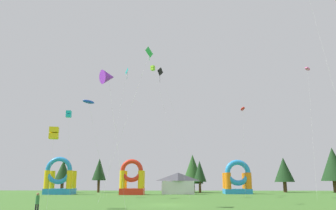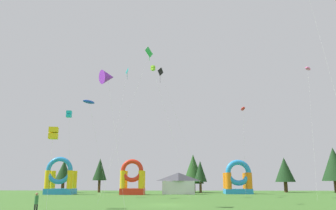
{
  "view_description": "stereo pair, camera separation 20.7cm",
  "coord_description": "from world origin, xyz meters",
  "px_view_note": "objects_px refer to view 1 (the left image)",
  "views": [
    {
      "loc": [
        1.47,
        -38.74,
        2.51
      ],
      "look_at": [
        0.0,
        10.18,
        13.66
      ],
      "focal_mm": 35.99,
      "sensor_mm": 36.0,
      "label": 1
    },
    {
      "loc": [
        1.68,
        -38.73,
        2.51
      ],
      "look_at": [
        0.0,
        10.18,
        13.66
      ],
      "focal_mm": 35.99,
      "sensor_mm": 36.0,
      "label": 2
    }
  ],
  "objects_px": {
    "person_midfield": "(37,202)",
    "inflatable_blue_arch": "(132,182)",
    "kite_purple_delta": "(108,77)",
    "kite_red_parafoil": "(243,109)",
    "kite_blue_parafoil": "(89,102)",
    "kite_green_diamond": "(150,53)",
    "kite_yellow_box": "(54,133)",
    "kite_black_diamond": "(160,73)",
    "kite_pink_parafoil": "(307,69)",
    "kite_teal_diamond": "(127,73)",
    "kite_lime_box": "(153,69)",
    "festival_tent": "(178,183)",
    "inflatable_orange_dome": "(237,181)",
    "kite_cyan_box": "(69,114)",
    "inflatable_red_slide": "(60,180)"
  },
  "relations": [
    {
      "from": "kite_red_parafoil",
      "to": "kite_teal_diamond",
      "type": "bearing_deg",
      "value": 176.45
    },
    {
      "from": "person_midfield",
      "to": "festival_tent",
      "type": "height_order",
      "value": "festival_tent"
    },
    {
      "from": "kite_yellow_box",
      "to": "kite_lime_box",
      "type": "relative_size",
      "value": 0.34
    },
    {
      "from": "kite_purple_delta",
      "to": "person_midfield",
      "type": "distance_m",
      "value": 16.41
    },
    {
      "from": "kite_cyan_box",
      "to": "inflatable_blue_arch",
      "type": "height_order",
      "value": "kite_cyan_box"
    },
    {
      "from": "kite_green_diamond",
      "to": "inflatable_blue_arch",
      "type": "distance_m",
      "value": 31.42
    },
    {
      "from": "kite_green_diamond",
      "to": "kite_cyan_box",
      "type": "bearing_deg",
      "value": 133.93
    },
    {
      "from": "kite_black_diamond",
      "to": "inflatable_orange_dome",
      "type": "relative_size",
      "value": 3.54
    },
    {
      "from": "kite_blue_parafoil",
      "to": "kite_black_diamond",
      "type": "height_order",
      "value": "kite_black_diamond"
    },
    {
      "from": "kite_blue_parafoil",
      "to": "festival_tent",
      "type": "distance_m",
      "value": 25.99
    },
    {
      "from": "kite_pink_parafoil",
      "to": "kite_black_diamond",
      "type": "relative_size",
      "value": 0.88
    },
    {
      "from": "inflatable_orange_dome",
      "to": "kite_red_parafoil",
      "type": "bearing_deg",
      "value": -94.55
    },
    {
      "from": "kite_purple_delta",
      "to": "inflatable_blue_arch",
      "type": "height_order",
      "value": "kite_purple_delta"
    },
    {
      "from": "kite_lime_box",
      "to": "inflatable_orange_dome",
      "type": "bearing_deg",
      "value": 40.77
    },
    {
      "from": "kite_red_parafoil",
      "to": "person_midfield",
      "type": "xyz_separation_m",
      "value": [
        -21.94,
        -29.64,
        -13.57
      ]
    },
    {
      "from": "kite_green_diamond",
      "to": "kite_purple_delta",
      "type": "bearing_deg",
      "value": -130.61
    },
    {
      "from": "kite_cyan_box",
      "to": "kite_pink_parafoil",
      "type": "relative_size",
      "value": 0.67
    },
    {
      "from": "kite_teal_diamond",
      "to": "person_midfield",
      "type": "height_order",
      "value": "kite_teal_diamond"
    },
    {
      "from": "kite_pink_parafoil",
      "to": "inflatable_red_slide",
      "type": "distance_m",
      "value": 51.26
    },
    {
      "from": "kite_yellow_box",
      "to": "kite_pink_parafoil",
      "type": "distance_m",
      "value": 43.24
    },
    {
      "from": "kite_purple_delta",
      "to": "kite_pink_parafoil",
      "type": "relative_size",
      "value": 0.69
    },
    {
      "from": "kite_yellow_box",
      "to": "kite_lime_box",
      "type": "bearing_deg",
      "value": 72.29
    },
    {
      "from": "kite_purple_delta",
      "to": "kite_red_parafoil",
      "type": "xyz_separation_m",
      "value": [
        18.88,
        20.15,
        0.53
      ]
    },
    {
      "from": "kite_yellow_box",
      "to": "kite_green_diamond",
      "type": "bearing_deg",
      "value": 41.85
    },
    {
      "from": "kite_blue_parafoil",
      "to": "kite_pink_parafoil",
      "type": "height_order",
      "value": "kite_pink_parafoil"
    },
    {
      "from": "kite_purple_delta",
      "to": "kite_green_diamond",
      "type": "distance_m",
      "value": 8.13
    },
    {
      "from": "kite_lime_box",
      "to": "kite_black_diamond",
      "type": "distance_m",
      "value": 6.48
    },
    {
      "from": "kite_blue_parafoil",
      "to": "kite_teal_diamond",
      "type": "bearing_deg",
      "value": 30.1
    },
    {
      "from": "kite_blue_parafoil",
      "to": "kite_purple_delta",
      "type": "bearing_deg",
      "value": -68.64
    },
    {
      "from": "kite_cyan_box",
      "to": "inflatable_red_slide",
      "type": "bearing_deg",
      "value": 112.77
    },
    {
      "from": "kite_red_parafoil",
      "to": "kite_lime_box",
      "type": "distance_m",
      "value": 17.56
    },
    {
      "from": "kite_cyan_box",
      "to": "kite_teal_diamond",
      "type": "distance_m",
      "value": 12.66
    },
    {
      "from": "kite_purple_delta",
      "to": "kite_blue_parafoil",
      "type": "relative_size",
      "value": 0.94
    },
    {
      "from": "person_midfield",
      "to": "festival_tent",
      "type": "xyz_separation_m",
      "value": [
        10.82,
        44.2,
        1.16
      ]
    },
    {
      "from": "person_midfield",
      "to": "inflatable_orange_dome",
      "type": "relative_size",
      "value": 0.24
    },
    {
      "from": "inflatable_orange_dome",
      "to": "inflatable_red_slide",
      "type": "bearing_deg",
      "value": -173.35
    },
    {
      "from": "kite_teal_diamond",
      "to": "festival_tent",
      "type": "relative_size",
      "value": 3.43
    },
    {
      "from": "kite_lime_box",
      "to": "inflatable_blue_arch",
      "type": "xyz_separation_m",
      "value": [
        -4.59,
        9.27,
        -20.04
      ]
    },
    {
      "from": "person_midfield",
      "to": "inflatable_blue_arch",
      "type": "height_order",
      "value": "inflatable_blue_arch"
    },
    {
      "from": "kite_purple_delta",
      "to": "kite_green_diamond",
      "type": "relative_size",
      "value": 0.76
    },
    {
      "from": "kite_cyan_box",
      "to": "kite_pink_parafoil",
      "type": "bearing_deg",
      "value": -3.0
    },
    {
      "from": "kite_blue_parafoil",
      "to": "kite_green_diamond",
      "type": "bearing_deg",
      "value": -49.09
    },
    {
      "from": "kite_green_diamond",
      "to": "kite_teal_diamond",
      "type": "distance_m",
      "value": 17.54
    },
    {
      "from": "kite_teal_diamond",
      "to": "person_midfield",
      "type": "distance_m",
      "value": 37.21
    },
    {
      "from": "kite_teal_diamond",
      "to": "inflatable_blue_arch",
      "type": "height_order",
      "value": "kite_teal_diamond"
    },
    {
      "from": "festival_tent",
      "to": "kite_purple_delta",
      "type": "bearing_deg",
      "value": -102.61
    },
    {
      "from": "kite_yellow_box",
      "to": "kite_black_diamond",
      "type": "distance_m",
      "value": 36.46
    },
    {
      "from": "kite_green_diamond",
      "to": "kite_pink_parafoil",
      "type": "height_order",
      "value": "kite_pink_parafoil"
    },
    {
      "from": "kite_black_diamond",
      "to": "inflatable_orange_dome",
      "type": "distance_m",
      "value": 27.84
    },
    {
      "from": "kite_blue_parafoil",
      "to": "kite_pink_parafoil",
      "type": "distance_m",
      "value": 37.44
    }
  ]
}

